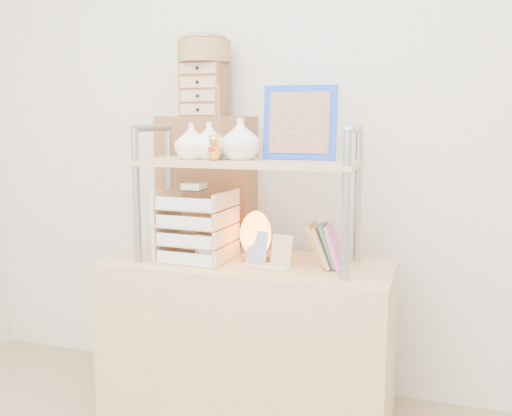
{
  "coord_description": "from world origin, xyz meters",
  "views": [
    {
      "loc": [
        0.76,
        -0.99,
        1.34
      ],
      "look_at": [
        0.04,
        1.2,
        0.98
      ],
      "focal_mm": 40.0,
      "sensor_mm": 36.0,
      "label": 1
    }
  ],
  "objects_px": {
    "desk": "(248,346)",
    "letter_tray": "(195,229)",
    "cabinet": "(208,253)",
    "salt_lamp": "(256,236)"
  },
  "relations": [
    {
      "from": "salt_lamp",
      "to": "letter_tray",
      "type": "bearing_deg",
      "value": -164.15
    },
    {
      "from": "desk",
      "to": "salt_lamp",
      "type": "xyz_separation_m",
      "value": [
        0.03,
        0.02,
        0.48
      ]
    },
    {
      "from": "desk",
      "to": "cabinet",
      "type": "relative_size",
      "value": 0.89
    },
    {
      "from": "cabinet",
      "to": "salt_lamp",
      "type": "xyz_separation_m",
      "value": [
        0.36,
        -0.35,
        0.18
      ]
    },
    {
      "from": "cabinet",
      "to": "letter_tray",
      "type": "distance_m",
      "value": 0.48
    },
    {
      "from": "desk",
      "to": "salt_lamp",
      "type": "relative_size",
      "value": 5.69
    },
    {
      "from": "letter_tray",
      "to": "salt_lamp",
      "type": "xyz_separation_m",
      "value": [
        0.24,
        0.07,
        -0.02
      ]
    },
    {
      "from": "cabinet",
      "to": "letter_tray",
      "type": "relative_size",
      "value": 4.1
    },
    {
      "from": "letter_tray",
      "to": "salt_lamp",
      "type": "bearing_deg",
      "value": 15.85
    },
    {
      "from": "desk",
      "to": "letter_tray",
      "type": "distance_m",
      "value": 0.55
    }
  ]
}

